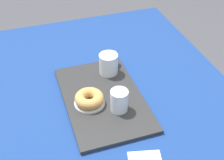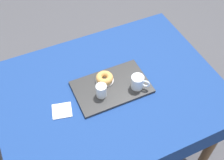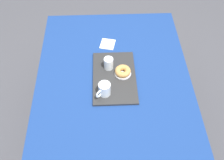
{
  "view_description": "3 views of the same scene",
  "coord_description": "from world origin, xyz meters",
  "views": [
    {
      "loc": [
        -0.83,
        0.25,
        1.51
      ],
      "look_at": [
        0.06,
        -0.04,
        0.78
      ],
      "focal_mm": 50.45,
      "sensor_mm": 36.0,
      "label": 1
    },
    {
      "loc": [
        -0.43,
        -0.97,
        2.08
      ],
      "look_at": [
        0.03,
        0.02,
        0.77
      ],
      "focal_mm": 45.69,
      "sensor_mm": 36.0,
      "label": 2
    },
    {
      "loc": [
        1.18,
        -0.05,
        2.09
      ],
      "look_at": [
        0.06,
        -0.01,
        0.75
      ],
      "focal_mm": 43.35,
      "sensor_mm": 36.0,
      "label": 3
    }
  ],
  "objects": [
    {
      "name": "paper_napkin",
      "position": [
        -0.31,
        -0.03,
        0.73
      ],
      "size": [
        0.13,
        0.12,
        0.01
      ],
      "primitive_type": "cube",
      "rotation": [
        0.0,
        0.0,
        -0.23
      ],
      "color": "white",
      "rests_on": "dining_table"
    },
    {
      "name": "sugar_donut_left",
      "position": [
        -0.01,
        0.06,
        0.76
      ],
      "size": [
        0.11,
        0.11,
        0.04
      ],
      "primitive_type": "torus",
      "color": "tan",
      "rests_on": "donut_plate_left"
    },
    {
      "name": "dining_table",
      "position": [
        0.0,
        0.0,
        0.63
      ],
      "size": [
        1.35,
        1.02,
        0.72
      ],
      "color": "navy",
      "rests_on": "ground"
    },
    {
      "name": "donut_plate_left",
      "position": [
        -0.01,
        0.06,
        0.74
      ],
      "size": [
        0.11,
        0.11,
        0.01
      ],
      "primitive_type": "cylinder",
      "color": "silver",
      "rests_on": "serving_tray"
    },
    {
      "name": "ground_plane",
      "position": [
        0.0,
        0.0,
        0.0
      ],
      "size": [
        6.0,
        6.0,
        0.0
      ],
      "primitive_type": "plane",
      "color": "#47474C"
    },
    {
      "name": "serving_tray",
      "position": [
        0.02,
        0.01,
        0.73
      ],
      "size": [
        0.45,
        0.28,
        0.02
      ],
      "primitive_type": "cube",
      "color": "#2D2D2D",
      "rests_on": "dining_table"
    },
    {
      "name": "water_glass_near",
      "position": [
        -0.07,
        -0.03,
        0.77
      ],
      "size": [
        0.06,
        0.06,
        0.08
      ],
      "color": "white",
      "rests_on": "serving_tray"
    },
    {
      "name": "tea_mug_left",
      "position": [
        0.15,
        -0.06,
        0.78
      ],
      "size": [
        0.1,
        0.09,
        0.09
      ],
      "color": "white",
      "rests_on": "serving_tray"
    }
  ]
}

